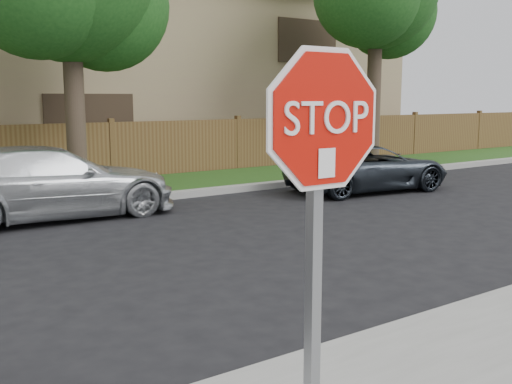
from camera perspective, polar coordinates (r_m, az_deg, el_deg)
stop_sign at (r=3.10m, az=6.17°, el=0.98°), size 1.01×0.13×2.55m
sedan_right at (r=11.77m, az=-19.10°, el=0.86°), size 4.77×2.03×1.37m
sedan_far_right at (r=14.76m, az=10.65°, el=2.31°), size 4.29×2.39×1.14m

